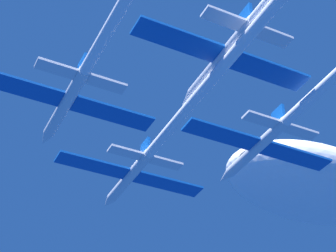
{
  "coord_description": "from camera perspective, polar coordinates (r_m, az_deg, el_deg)",
  "views": [
    {
      "loc": [
        -19.93,
        -50.2,
        -33.33
      ],
      "look_at": [
        0.25,
        -9.35,
        -0.01
      ],
      "focal_mm": 65.31,
      "sensor_mm": 36.0,
      "label": 1
    }
  ],
  "objects": [
    {
      "name": "jet_left_wing",
      "position": [
        47.4,
        -5.97,
        8.28
      ],
      "size": [
        15.89,
        38.69,
        2.63
      ],
      "color": "silver"
    },
    {
      "name": "jet_lead",
      "position": [
        57.67,
        -0.61,
        -1.2
      ],
      "size": [
        15.89,
        35.05,
        2.63
      ],
      "color": "silver"
    },
    {
      "name": "jet_right_wing",
      "position": [
        53.68,
        13.94,
        3.26
      ],
      "size": [
        15.89,
        40.06,
        2.63
      ],
      "color": "silver"
    },
    {
      "name": "cloud_wispy",
      "position": [
        91.39,
        13.26,
        -5.32
      ],
      "size": [
        27.54,
        15.15,
        9.64
      ],
      "primitive_type": "ellipsoid",
      "color": "white"
    }
  ]
}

